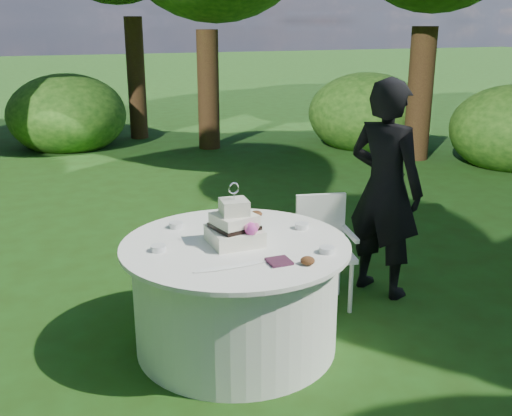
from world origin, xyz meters
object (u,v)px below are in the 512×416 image
at_px(napkins, 279,261).
at_px(guest, 385,189).
at_px(cake, 235,227).
at_px(chair, 323,242).
at_px(table, 236,294).

relative_size(napkins, guest, 0.08).
relative_size(guest, cake, 4.17).
relative_size(cake, chair, 0.49).
height_order(table, cake, cake).
bearing_deg(guest, napkins, 97.15).
bearing_deg(guest, chair, 64.83).
height_order(cake, chair, cake).
bearing_deg(chair, cake, -155.92).
xyz_separation_m(napkins, table, (-0.13, 0.43, -0.39)).
distance_m(table, cake, 0.50).
bearing_deg(chair, table, -155.95).
distance_m(guest, table, 1.57).
xyz_separation_m(guest, chair, (-0.55, -0.00, -0.38)).
bearing_deg(cake, chair, 24.08).
distance_m(cake, chair, 1.04).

